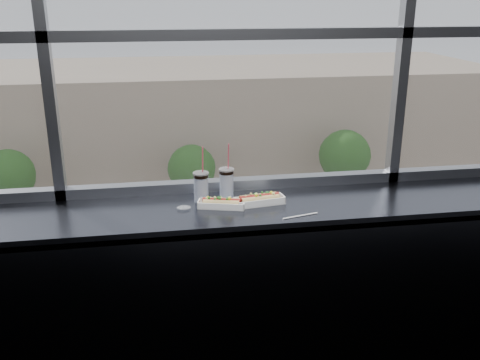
{
  "coord_description": "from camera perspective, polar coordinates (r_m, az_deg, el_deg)",
  "views": [
    {
      "loc": [
        -0.45,
        -1.49,
        2.21
      ],
      "look_at": [
        -0.01,
        1.23,
        1.25
      ],
      "focal_mm": 40.0,
      "sensor_mm": 36.0,
      "label": 1
    }
  ],
  "objects": [
    {
      "name": "car_far_c",
      "position": [
        32.18,
        14.61,
        -3.63
      ],
      "size": [
        2.51,
        5.76,
        1.9
      ],
      "primitive_type": "imported",
      "rotation": [
        0.0,
        0.0,
        1.59
      ],
      "color": "beige",
      "rests_on": "street_asphalt"
    },
    {
      "name": "car_near_d",
      "position": [
        23.6,
        9.4,
        -12.13
      ],
      "size": [
        2.78,
        5.8,
        1.88
      ],
      "primitive_type": "imported",
      "rotation": [
        0.0,
        0.0,
        1.49
      ],
      "color": "beige",
      "rests_on": "street_asphalt"
    },
    {
      "name": "far_building",
      "position": [
        42.01,
        -8.43,
        6.44
      ],
      "size": [
        50.0,
        14.0,
        8.0
      ],
      "primitive_type": "cube",
      "color": "tan",
      "rests_on": "plaza_ground"
    },
    {
      "name": "wrapper",
      "position": [
        2.92,
        -6.01,
        -2.93
      ],
      "size": [
        0.09,
        0.06,
        0.02
      ],
      "primitive_type": "ellipsoid",
      "color": "silver",
      "rests_on": "counter"
    },
    {
      "name": "car_near_c",
      "position": [
        22.56,
        -10.98,
        -13.59
      ],
      "size": [
        2.78,
        6.27,
        2.06
      ],
      "primitive_type": "imported",
      "rotation": [
        0.0,
        0.0,
        1.6
      ],
      "color": "#B45C2A",
      "rests_on": "street_asphalt"
    },
    {
      "name": "hotdog_tray_left",
      "position": [
        2.93,
        -1.99,
        -2.48
      ],
      "size": [
        0.27,
        0.15,
        0.06
      ],
      "rotation": [
        0.0,
        0.0,
        -0.26
      ],
      "color": "white",
      "rests_on": "counter"
    },
    {
      "name": "wall_back_lower",
      "position": [
        3.45,
        -0.61,
        -9.52
      ],
      "size": [
        6.0,
        0.0,
        6.0
      ],
      "primitive_type": "plane",
      "rotation": [
        1.57,
        0.0,
        0.0
      ],
      "color": "black",
      "rests_on": "ground"
    },
    {
      "name": "loose_straw",
      "position": [
        2.84,
        6.44,
        -3.81
      ],
      "size": [
        0.2,
        0.06,
        0.01
      ],
      "primitive_type": "cylinder",
      "rotation": [
        0.0,
        1.57,
        0.24
      ],
      "color": "white",
      "rests_on": "counter"
    },
    {
      "name": "tree_left",
      "position": [
        33.66,
        -23.47,
        0.43
      ],
      "size": [
        3.06,
        3.06,
        4.78
      ],
      "color": "#47382B",
      "rests_on": "far_sidewalk"
    },
    {
      "name": "soda_cup_right",
      "position": [
        3.06,
        -1.45,
        -0.14
      ],
      "size": [
        0.09,
        0.09,
        0.32
      ],
      "color": "white",
      "rests_on": "counter"
    },
    {
      "name": "plaza_ground",
      "position": [
        48.33,
        -8.34,
        3.24
      ],
      "size": [
        120.0,
        120.0,
        0.0
      ],
      "primitive_type": "plane",
      "color": "beige",
      "rests_on": "ground"
    },
    {
      "name": "tree_center",
      "position": [
        32.65,
        -5.18,
        1.22
      ],
      "size": [
        2.94,
        2.94,
        4.59
      ],
      "color": "#47382B",
      "rests_on": "far_sidewalk"
    },
    {
      "name": "pedestrian_d",
      "position": [
        35.2,
        6.47,
        -0.97
      ],
      "size": [
        0.7,
        0.93,
        2.09
      ],
      "primitive_type": "imported",
      "rotation": [
        0.0,
        0.0,
        4.71
      ],
      "color": "#66605B",
      "rests_on": "far_sidewalk"
    },
    {
      "name": "street_asphalt",
      "position": [
        26.5,
        -7.14,
        -10.68
      ],
      "size": [
        80.0,
        10.0,
        0.06
      ],
      "primitive_type": "cube",
      "color": "black",
      "rests_on": "plaza_ground"
    },
    {
      "name": "counter_fascia",
      "position": [
        3.0,
        0.96,
        -14.35
      ],
      "size": [
        6.0,
        0.04,
        1.04
      ],
      "primitive_type": "cube",
      "color": "#464954",
      "rests_on": "ground"
    },
    {
      "name": "tree_right",
      "position": [
        34.54,
        11.1,
        2.58
      ],
      "size": [
        3.28,
        3.28,
        5.13
      ],
      "color": "#47382B",
      "rests_on": "far_sidewalk"
    },
    {
      "name": "pedestrian_b",
      "position": [
        32.73,
        -10.68,
        -2.6
      ],
      "size": [
        0.76,
        1.02,
        2.28
      ],
      "primitive_type": "imported",
      "rotation": [
        0.0,
        0.0,
        1.57
      ],
      "color": "#66605B",
      "rests_on": "far_sidewalk"
    },
    {
      "name": "counter",
      "position": [
        2.98,
        0.15,
        -3.26
      ],
      "size": [
        6.0,
        0.55,
        0.06
      ],
      "primitive_type": "cube",
      "color": "#464954",
      "rests_on": "ground"
    },
    {
      "name": "soda_cup_left",
      "position": [
        3.0,
        -4.17,
        -0.58
      ],
      "size": [
        0.09,
        0.09,
        0.33
      ],
      "color": "white",
      "rests_on": "counter"
    },
    {
      "name": "far_sidewalk",
      "position": [
        33.68,
        -7.73,
        -3.93
      ],
      "size": [
        80.0,
        6.0,
        0.04
      ],
      "primitive_type": "cube",
      "color": "beige",
      "rests_on": "plaza_ground"
    },
    {
      "name": "hotdog_tray_right",
      "position": [
        2.97,
        2.08,
        -2.09
      ],
      "size": [
        0.29,
        0.13,
        0.07
      ],
      "rotation": [
        0.0,
        0.0,
        0.15
      ],
      "color": "white",
      "rests_on": "counter"
    },
    {
      "name": "car_far_b",
      "position": [
        29.64,
        -4.69,
        -4.87
      ],
      "size": [
        2.85,
        6.33,
        2.08
      ],
      "primitive_type": "imported",
      "rotation": [
        0.0,
        0.0,
        1.53
      ],
      "color": "maroon",
      "rests_on": "street_asphalt"
    }
  ]
}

